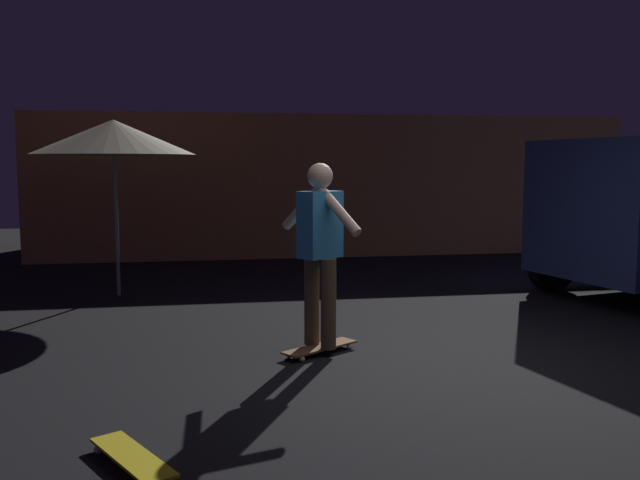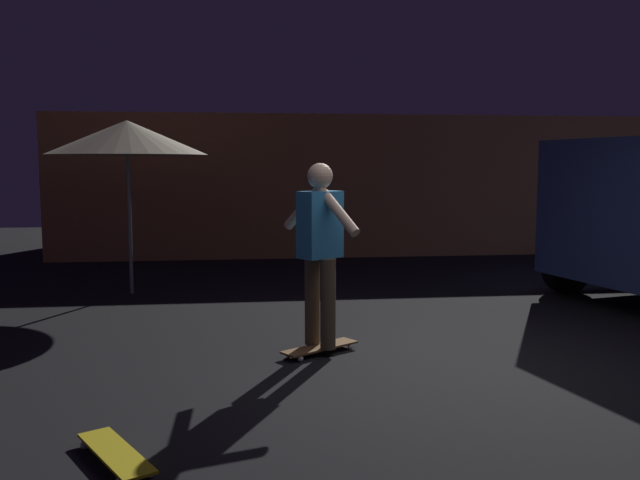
{
  "view_description": "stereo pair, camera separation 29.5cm",
  "coord_description": "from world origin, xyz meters",
  "px_view_note": "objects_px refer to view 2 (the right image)",
  "views": [
    {
      "loc": [
        -1.96,
        -5.3,
        1.73
      ],
      "look_at": [
        -0.93,
        0.7,
        1.05
      ],
      "focal_mm": 38.21,
      "sensor_mm": 36.0,
      "label": 1
    },
    {
      "loc": [
        -1.67,
        -5.34,
        1.73
      ],
      "look_at": [
        -0.93,
        0.7,
        1.05
      ],
      "focal_mm": 38.21,
      "sensor_mm": 36.0,
      "label": 2
    }
  ],
  "objects_px": {
    "skateboard_ridden": "(320,348)",
    "skater": "(320,241)",
    "skateboard_spare": "(116,454)",
    "patio_umbrella": "(127,138)"
  },
  "relations": [
    {
      "from": "skateboard_ridden",
      "to": "skateboard_spare",
      "type": "bearing_deg",
      "value": -124.42
    },
    {
      "from": "patio_umbrella",
      "to": "skateboard_ridden",
      "type": "relative_size",
      "value": 3.03
    },
    {
      "from": "skateboard_ridden",
      "to": "skater",
      "type": "bearing_deg",
      "value": -45.0
    },
    {
      "from": "patio_umbrella",
      "to": "skateboard_spare",
      "type": "relative_size",
      "value": 2.96
    },
    {
      "from": "patio_umbrella",
      "to": "skater",
      "type": "distance_m",
      "value": 4.0
    },
    {
      "from": "patio_umbrella",
      "to": "skateboard_ridden",
      "type": "xyz_separation_m",
      "value": [
        2.16,
        -3.21,
        -2.02
      ]
    },
    {
      "from": "skater",
      "to": "patio_umbrella",
      "type": "bearing_deg",
      "value": 123.92
    },
    {
      "from": "patio_umbrella",
      "to": "skateboard_spare",
      "type": "xyz_separation_m",
      "value": [
        0.7,
        -5.34,
        -2.02
      ]
    },
    {
      "from": "skateboard_spare",
      "to": "skater",
      "type": "bearing_deg",
      "value": 55.58
    },
    {
      "from": "skateboard_ridden",
      "to": "skater",
      "type": "height_order",
      "value": "skater"
    }
  ]
}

